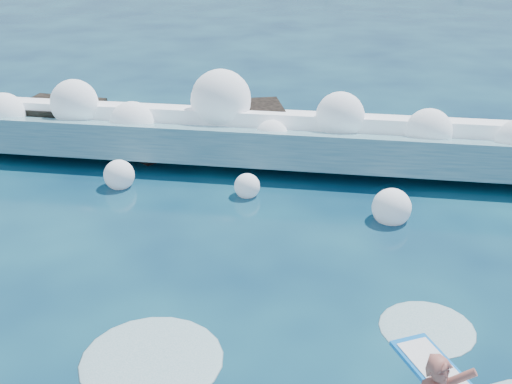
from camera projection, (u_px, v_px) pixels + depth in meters
ground at (161, 289)px, 12.03m from camera, size 200.00×200.00×0.00m
breaking_wave at (242, 139)px, 17.84m from camera, size 18.21×2.83×1.57m
rock_cluster at (144, 128)px, 19.04m from camera, size 8.09×3.29×1.35m
wave_spray at (242, 121)px, 17.55m from camera, size 15.58×5.22×2.46m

